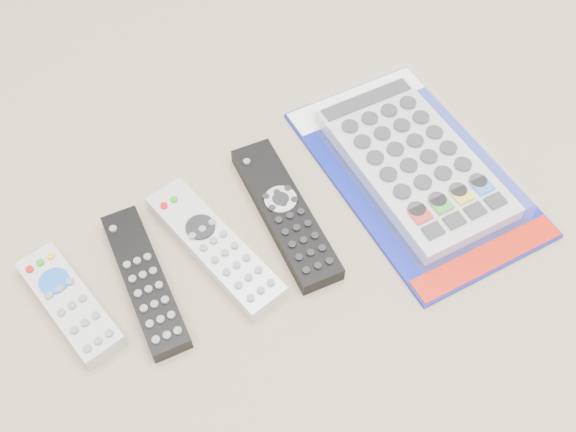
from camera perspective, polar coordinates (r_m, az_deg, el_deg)
remote_small_grey at (r=0.76m, az=-18.82°, el=-7.35°), size 0.06×0.16×0.02m
remote_slim_black at (r=0.75m, az=-12.60°, el=-5.59°), size 0.07×0.20×0.02m
remote_silver_dvd at (r=0.76m, az=-6.53°, el=-2.68°), size 0.08×0.21×0.02m
remote_large_black at (r=0.78m, az=-0.27°, el=0.33°), size 0.09×0.22×0.02m
jumbo_remote_packaged at (r=0.84m, az=11.15°, el=4.82°), size 0.24×0.36×0.04m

